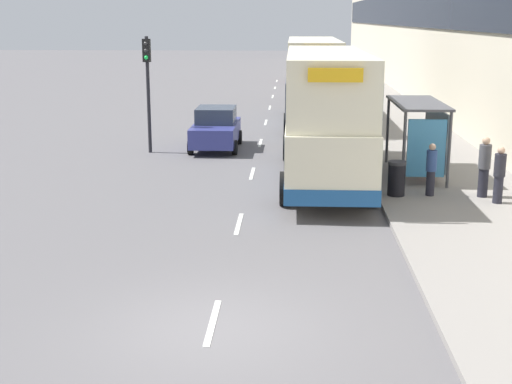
{
  "coord_description": "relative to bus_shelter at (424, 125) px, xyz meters",
  "views": [
    {
      "loc": [
        1.4,
        -11.62,
        5.36
      ],
      "look_at": [
        -0.14,
        18.34,
        -1.99
      ],
      "focal_mm": 50.0,
      "sensor_mm": 36.0,
      "label": 1
    }
  ],
  "objects": [
    {
      "name": "traffic_light_far_kerb",
      "position": [
        -10.17,
        4.59,
        1.27
      ],
      "size": [
        0.3,
        0.32,
        4.66
      ],
      "color": "black",
      "rests_on": "ground_plane"
    },
    {
      "name": "car_2",
      "position": [
        -7.57,
        5.59,
        -1.02
      ],
      "size": [
        1.99,
        4.1,
        1.73
      ],
      "rotation": [
        0.0,
        0.0,
        3.14
      ],
      "color": "navy",
      "rests_on": "ground_plane"
    },
    {
      "name": "car_1",
      "position": [
        -2.72,
        23.28,
        -1.04
      ],
      "size": [
        2.0,
        4.03,
        1.69
      ],
      "color": "black",
      "rests_on": "ground_plane"
    },
    {
      "name": "double_decker_bus_ahead",
      "position": [
        -3.36,
        13.15,
        0.41
      ],
      "size": [
        2.85,
        11.38,
        4.3
      ],
      "color": "beige",
      "rests_on": "ground_plane"
    },
    {
      "name": "lane_mark_6",
      "position": [
        -5.77,
        26.12,
        -1.87
      ],
      "size": [
        0.12,
        2.0,
        0.01
      ],
      "color": "silver",
      "rests_on": "ground_plane"
    },
    {
      "name": "lane_mark_2",
      "position": [
        -5.77,
        0.75,
        -1.87
      ],
      "size": [
        0.12,
        2.0,
        0.01
      ],
      "color": "silver",
      "rests_on": "ground_plane"
    },
    {
      "name": "lane_mark_8",
      "position": [
        -5.77,
        38.8,
        -1.87
      ],
      "size": [
        0.12,
        2.0,
        0.01
      ],
      "color": "silver",
      "rests_on": "ground_plane"
    },
    {
      "name": "ground_plane",
      "position": [
        -5.77,
        -12.2,
        -1.88
      ],
      "size": [
        220.0,
        220.0,
        0.0
      ],
      "primitive_type": "plane",
      "color": "#5B595B"
    },
    {
      "name": "bus_shelter",
      "position": [
        0.0,
        0.0,
        0.0
      ],
      "size": [
        1.6,
        4.2,
        2.48
      ],
      "color": "#4C4C51",
      "rests_on": "ground_plane"
    },
    {
      "name": "lane_mark_3",
      "position": [
        -5.77,
        7.1,
        -1.87
      ],
      "size": [
        0.12,
        2.0,
        0.01
      ],
      "color": "silver",
      "rests_on": "ground_plane"
    },
    {
      "name": "lane_mark_1",
      "position": [
        -5.77,
        -5.59,
        -1.87
      ],
      "size": [
        0.12,
        2.0,
        0.01
      ],
      "color": "silver",
      "rests_on": "ground_plane"
    },
    {
      "name": "litter_bin",
      "position": [
        -1.22,
        -2.74,
        -1.21
      ],
      "size": [
        0.55,
        0.55,
        1.05
      ],
      "color": "black",
      "rests_on": "ground_plane"
    },
    {
      "name": "lane_mark_0",
      "position": [
        -5.77,
        -11.93,
        -1.87
      ],
      "size": [
        0.12,
        2.0,
        0.01
      ],
      "color": "silver",
      "rests_on": "ground_plane"
    },
    {
      "name": "pedestrian_1",
      "position": [
        -0.2,
        -2.7,
        -0.92
      ],
      "size": [
        0.31,
        0.31,
        1.59
      ],
      "color": "#23232D",
      "rests_on": "ground_plane"
    },
    {
      "name": "pavement",
      "position": [
        0.73,
        26.3,
        -1.81
      ],
      "size": [
        5.0,
        93.0,
        0.14
      ],
      "color": "gray",
      "rests_on": "ground_plane"
    },
    {
      "name": "car_0",
      "position": [
        -3.02,
        37.92,
        -1.02
      ],
      "size": [
        2.01,
        4.3,
        1.72
      ],
      "color": "maroon",
      "rests_on": "ground_plane"
    },
    {
      "name": "double_decker_bus_near",
      "position": [
        -3.3,
        -0.3,
        0.41
      ],
      "size": [
        2.85,
        10.51,
        4.3
      ],
      "color": "beige",
      "rests_on": "ground_plane"
    },
    {
      "name": "pedestrian_at_shelter",
      "position": [
        1.34,
        -2.78,
        -0.81
      ],
      "size": [
        0.36,
        0.36,
        1.82
      ],
      "color": "#23232D",
      "rests_on": "ground_plane"
    },
    {
      "name": "pedestrian_2",
      "position": [
        1.58,
        -3.51,
        -0.89
      ],
      "size": [
        0.33,
        0.33,
        1.66
      ],
      "color": "#23232D",
      "rests_on": "ground_plane"
    },
    {
      "name": "lane_mark_7",
      "position": [
        -5.77,
        32.46,
        -1.87
      ],
      "size": [
        0.12,
        2.0,
        0.01
      ],
      "color": "silver",
      "rests_on": "ground_plane"
    },
    {
      "name": "lane_mark_5",
      "position": [
        -5.77,
        19.78,
        -1.87
      ],
      "size": [
        0.12,
        2.0,
        0.01
      ],
      "color": "silver",
      "rests_on": "ground_plane"
    },
    {
      "name": "lane_mark_4",
      "position": [
        -5.77,
        13.44,
        -1.87
      ],
      "size": [
        0.12,
        2.0,
        0.01
      ],
      "color": "silver",
      "rests_on": "ground_plane"
    }
  ]
}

